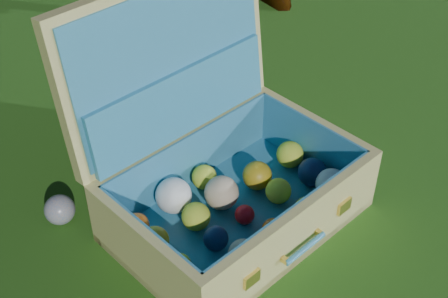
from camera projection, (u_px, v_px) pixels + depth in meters
The scene contains 3 objects.
ground at pixel (224, 177), 1.74m from camera, with size 60.00×60.00×0.00m, color #215114.
stray_ball at pixel (60, 210), 1.58m from camera, with size 0.08×0.08×0.08m, color #4067A8.
suitcase at pixel (216, 158), 1.55m from camera, with size 0.73×0.66×0.58m.
Camera 1 is at (-0.55, -1.18, 1.16)m, focal length 50.00 mm.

